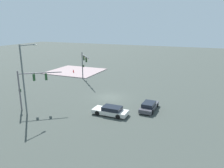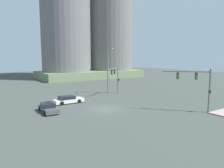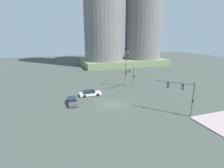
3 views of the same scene
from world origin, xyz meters
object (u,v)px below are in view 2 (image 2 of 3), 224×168
traffic_signal_near_corner (116,75)px  sedan_car_waiting_far (48,108)px  traffic_signal_opposite_side (197,82)px  sedan_car_approaching (68,100)px  streetlamp_curved_arm (108,68)px

traffic_signal_near_corner → sedan_car_waiting_far: bearing=-14.7°
traffic_signal_opposite_side → sedan_car_approaching: (-12.63, 14.83, -3.57)m
sedan_car_waiting_far → traffic_signal_near_corner: bearing=113.3°
traffic_signal_opposite_side → traffic_signal_near_corner: bearing=-36.8°
traffic_signal_opposite_side → sedan_car_waiting_far: 20.62m
traffic_signal_opposite_side → sedan_car_approaching: size_ratio=1.24×
traffic_signal_near_corner → traffic_signal_opposite_side: (1.51, -17.27, 0.19)m
traffic_signal_near_corner → sedan_car_approaching: traffic_signal_near_corner is taller
streetlamp_curved_arm → sedan_car_waiting_far: bearing=-52.0°
traffic_signal_opposite_side → sedan_car_waiting_far: traffic_signal_opposite_side is taller
traffic_signal_near_corner → sedan_car_approaching: (-11.12, -2.44, -3.38)m
traffic_signal_near_corner → sedan_car_waiting_far: 16.97m
sedan_car_approaching → sedan_car_waiting_far: same height
traffic_signal_opposite_side → sedan_car_waiting_far: size_ratio=1.30×
streetlamp_curved_arm → sedan_car_waiting_far: size_ratio=2.06×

